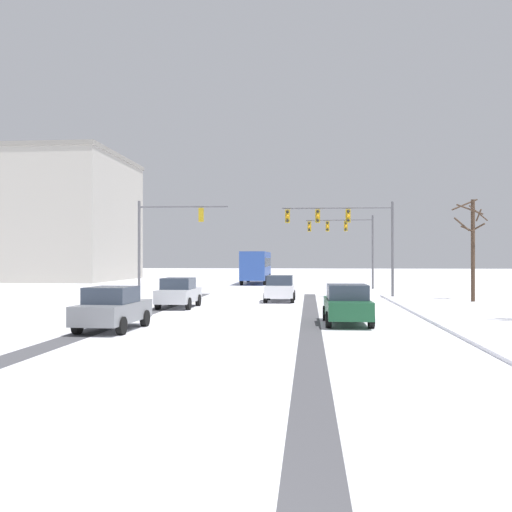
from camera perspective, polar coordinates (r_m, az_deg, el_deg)
The scene contains 13 objects.
wheel_track_left_lane at distance 23.46m, azimuth 5.45°, elevation -6.76°, with size 0.80×39.07×0.01m, color #4C4C51.
wheel_track_right_lane at distance 24.76m, azimuth -13.43°, elevation -6.41°, with size 1.02×39.07×0.01m, color #4C4C51.
sidewalk_kerb_right at distance 22.80m, azimuth 23.34°, elevation -6.79°, with size 4.00×39.07×0.12m, color white.
traffic_signal_near_left at distance 38.39m, azimuth -9.20°, elevation 2.38°, with size 6.03×0.46×6.50m.
traffic_signal_far_right at distance 51.39m, azimuth 8.94°, elevation 2.11°, with size 5.95×0.66×6.50m.
traffic_signal_near_right at distance 39.14m, azimuth 9.11°, elevation 2.93°, with size 7.52×0.48×6.50m.
car_white_lead at distance 35.56m, azimuth 2.41°, elevation -3.24°, with size 1.84×4.10×1.62m.
car_silver_second at distance 31.23m, azimuth -7.72°, elevation -3.64°, with size 1.86×4.12×1.62m.
car_dark_green_third at distance 23.41m, azimuth 9.08°, elevation -4.77°, with size 1.89×4.13×1.62m.
car_grey_fourth at distance 21.93m, azimuth -14.11°, elevation -5.07°, with size 1.95×4.16×1.62m.
bus_oncoming at distance 61.16m, azimuth 0.03°, elevation -0.89°, with size 2.77×11.03×3.38m.
bare_tree_sidewalk_far at distance 37.88m, azimuth 20.77°, elevation 1.14°, with size 1.93×2.28×6.49m.
office_building_far_left_block at distance 76.24m, azimuth -21.13°, elevation 3.53°, with size 22.10×18.84×15.37m.
Camera 1 is at (2.83, -5.55, 2.66)m, focal length 40.09 mm.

